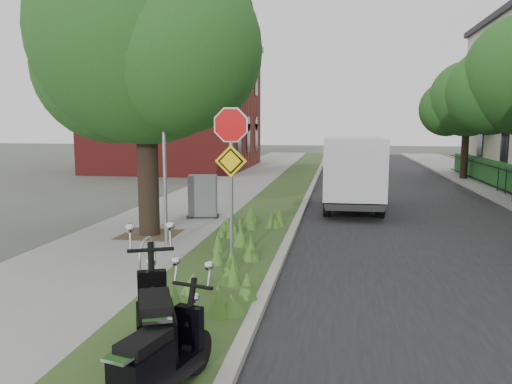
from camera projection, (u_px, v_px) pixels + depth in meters
ground at (299, 281)px, 9.21m from camera, size 120.00×120.00×0.00m
sidewalk_near at (212, 196)px, 19.67m from camera, size 3.50×60.00×0.12m
verge at (281, 198)px, 19.22m from camera, size 2.00×60.00×0.12m
kerb_near at (307, 198)px, 19.06m from camera, size 0.20×60.00×0.13m
road at (402, 202)px, 18.49m from camera, size 7.00×60.00×0.01m
kerb_far at (502, 203)px, 17.91m from camera, size 0.20×60.00×0.13m
street_tree_main at (142, 44)px, 12.03m from camera, size 6.21×5.54×7.66m
bare_post at (164, 158)px, 11.21m from camera, size 0.08×0.08×4.00m
bike_hoop at (147, 257)px, 9.00m from camera, size 0.06×0.78×0.77m
sign_assembly at (231, 153)px, 9.70m from camera, size 0.94×0.08×3.22m
brick_building at (178, 103)px, 31.70m from camera, size 9.40×10.40×8.30m
far_tree_c at (466, 103)px, 25.18m from camera, size 4.37×3.89×5.93m
scooter_near at (155, 334)px, 5.54m from camera, size 0.95×1.85×0.93m
scooter_far at (155, 370)px, 4.85m from camera, size 0.63×1.65×0.80m
box_truck at (352, 170)px, 16.59m from camera, size 1.94×4.65×2.09m
utility_cabinet at (203, 197)px, 14.93m from camera, size 1.05×0.80×1.26m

